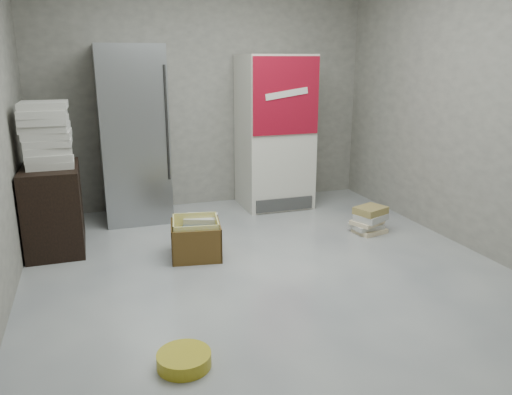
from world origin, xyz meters
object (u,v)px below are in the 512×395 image
object	(u,v)px
wood_shelf	(54,208)
phonebook_stack_main	(201,231)
coke_cooler	(275,132)
cardboard_box	(196,241)
steel_fridge	(133,135)

from	to	relation	value
wood_shelf	phonebook_stack_main	bearing A→B (deg)	-16.17
coke_cooler	cardboard_box	distance (m)	1.99
phonebook_stack_main	cardboard_box	size ratio (longest dim) A/B	0.75
wood_shelf	cardboard_box	bearing A→B (deg)	-26.83
steel_fridge	wood_shelf	world-z (taller)	steel_fridge
wood_shelf	phonebook_stack_main	xyz separation A→B (m)	(1.32, -0.38, -0.25)
steel_fridge	phonebook_stack_main	bearing A→B (deg)	-66.28
coke_cooler	cardboard_box	size ratio (longest dim) A/B	3.56
coke_cooler	phonebook_stack_main	xyz separation A→B (m)	(-1.16, -1.11, -0.75)
coke_cooler	wood_shelf	world-z (taller)	coke_cooler
cardboard_box	coke_cooler	bearing A→B (deg)	55.87
steel_fridge	wood_shelf	xyz separation A→B (m)	(-0.83, -0.73, -0.55)
steel_fridge	coke_cooler	bearing A→B (deg)	-0.18
phonebook_stack_main	wood_shelf	bearing A→B (deg)	-179.97
steel_fridge	coke_cooler	distance (m)	1.65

